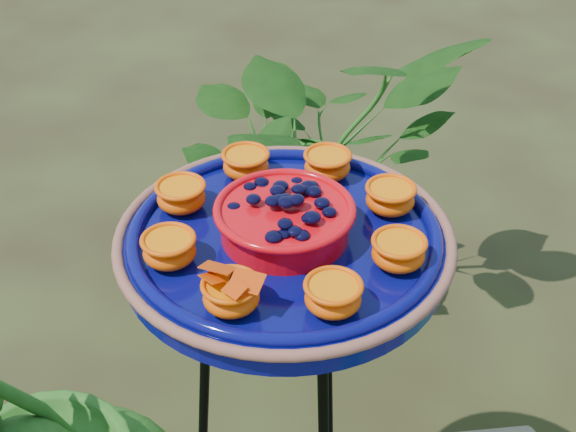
{
  "coord_description": "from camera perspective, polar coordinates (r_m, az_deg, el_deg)",
  "views": [
    {
      "loc": [
        0.44,
        -0.93,
        1.72
      ],
      "look_at": [
        -0.1,
        -0.13,
        1.03
      ],
      "focal_mm": 50.0,
      "sensor_mm": 36.0,
      "label": 1
    }
  ],
  "objects": [
    {
      "name": "tripod_stand",
      "position": [
        1.48,
        -0.2,
        -14.48
      ],
      "size": [
        0.36,
        0.38,
        0.96
      ],
      "rotation": [
        0.0,
        0.0,
        0.01
      ],
      "color": "black",
      "rests_on": "ground"
    },
    {
      "name": "feeder_dish",
      "position": [
        1.19,
        -0.24,
        -1.45
      ],
      "size": [
        0.51,
        0.51,
        0.11
      ],
      "rotation": [
        0.0,
        0.0,
        0.01
      ],
      "color": "#070959",
      "rests_on": "tripod_stand"
    },
    {
      "name": "shrub_back_left",
      "position": [
        2.35,
        1.53,
        3.44
      ],
      "size": [
        1.04,
        1.08,
        0.93
      ],
      "primitive_type": "imported",
      "rotation": [
        0.0,
        0.0,
        1.07
      ],
      "color": "#205316",
      "rests_on": "ground"
    }
  ]
}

